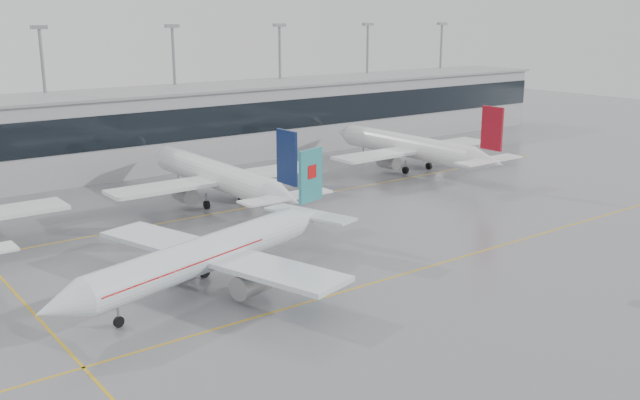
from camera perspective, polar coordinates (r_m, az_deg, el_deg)
ground at (r=68.30m, az=6.14°, el=-6.08°), size 320.00×320.00×0.00m
taxi_line_main at (r=68.30m, az=6.14°, el=-6.07°), size 120.00×0.25×0.01m
taxi_line_north at (r=91.31m, az=-6.86°, el=-0.79°), size 120.00×0.25×0.01m
taxi_line_cross at (r=67.23m, az=-22.67°, el=-7.51°), size 0.25×60.00×0.01m
terminal at (r=118.27m, az=-14.89°, el=5.30°), size 180.00×15.00×12.00m
terminal_glass at (r=111.17m, az=-13.43°, el=5.61°), size 180.00×0.20×5.00m
terminal_roof at (r=117.49m, az=-15.09°, el=8.28°), size 182.00×16.00×0.40m
light_masts at (r=122.93m, az=-16.21°, el=9.00°), size 156.40×1.00×22.60m
air_canada_jet at (r=64.85m, az=-8.47°, el=-4.15°), size 34.02×27.27×10.65m
parked_jet_c at (r=93.54m, az=-8.07°, el=1.88°), size 29.64×36.96×11.72m
parked_jet_d at (r=114.34m, az=7.42°, el=4.20°), size 29.64×36.96×11.72m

